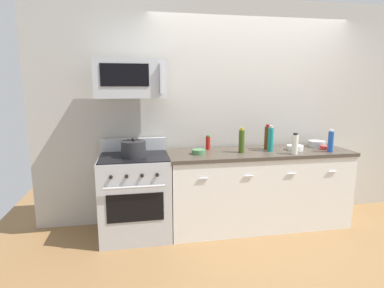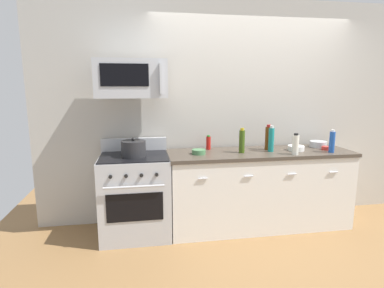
{
  "view_description": "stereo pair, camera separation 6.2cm",
  "coord_description": "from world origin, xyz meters",
  "px_view_note": "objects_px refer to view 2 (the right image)",
  "views": [
    {
      "loc": [
        -1.44,
        -3.39,
        1.68
      ],
      "look_at": [
        -0.82,
        -0.05,
        1.04
      ],
      "focal_mm": 29.23,
      "sensor_mm": 36.0,
      "label": 1
    },
    {
      "loc": [
        -1.38,
        -3.4,
        1.68
      ],
      "look_at": [
        -0.82,
        -0.05,
        1.04
      ],
      "focal_mm": 29.23,
      "sensor_mm": 36.0,
      "label": 2
    }
  ],
  "objects_px": {
    "bowl_steel_prep": "(318,144)",
    "stockpot": "(134,149)",
    "microwave": "(131,79)",
    "bowl_white_ceramic": "(296,148)",
    "bottle_soda_blue": "(332,142)",
    "bottle_vinegar_white": "(296,145)",
    "bottle_hot_sauce_red": "(208,143)",
    "bowl_green_glaze": "(199,152)",
    "bottle_sparkling_teal": "(271,139)",
    "range_oven": "(135,195)",
    "bottle_wine_amber": "(268,138)",
    "bottle_olive_oil": "(242,141)",
    "bowl_red_small": "(326,148)"
  },
  "relations": [
    {
      "from": "bottle_hot_sauce_red",
      "to": "bottle_sparkling_teal",
      "type": "bearing_deg",
      "value": -19.19
    },
    {
      "from": "range_oven",
      "to": "microwave",
      "type": "distance_m",
      "value": 1.28
    },
    {
      "from": "bottle_olive_oil",
      "to": "bowl_steel_prep",
      "type": "bearing_deg",
      "value": 8.78
    },
    {
      "from": "bottle_olive_oil",
      "to": "bottle_vinegar_white",
      "type": "bearing_deg",
      "value": -19.16
    },
    {
      "from": "bottle_wine_amber",
      "to": "stockpot",
      "type": "height_order",
      "value": "bottle_wine_amber"
    },
    {
      "from": "range_oven",
      "to": "bottle_vinegar_white",
      "type": "bearing_deg",
      "value": -7.42
    },
    {
      "from": "bottle_vinegar_white",
      "to": "bottle_soda_blue",
      "type": "distance_m",
      "value": 0.47
    },
    {
      "from": "microwave",
      "to": "bottle_vinegar_white",
      "type": "xyz_separation_m",
      "value": [
        1.78,
        -0.28,
        -0.72
      ]
    },
    {
      "from": "range_oven",
      "to": "bowl_white_ceramic",
      "type": "distance_m",
      "value": 1.96
    },
    {
      "from": "range_oven",
      "to": "bottle_wine_amber",
      "type": "relative_size",
      "value": 3.54
    },
    {
      "from": "bottle_wine_amber",
      "to": "bowl_red_small",
      "type": "distance_m",
      "value": 0.71
    },
    {
      "from": "range_oven",
      "to": "bowl_steel_prep",
      "type": "height_order",
      "value": "range_oven"
    },
    {
      "from": "bottle_olive_oil",
      "to": "bowl_green_glaze",
      "type": "xyz_separation_m",
      "value": [
        -0.5,
        0.0,
        -0.11
      ]
    },
    {
      "from": "bottle_olive_oil",
      "to": "bowl_white_ceramic",
      "type": "bearing_deg",
      "value": 1.08
    },
    {
      "from": "bottle_wine_amber",
      "to": "bowl_green_glaze",
      "type": "xyz_separation_m",
      "value": [
        -0.87,
        -0.11,
        -0.12
      ]
    },
    {
      "from": "bottle_vinegar_white",
      "to": "bowl_red_small",
      "type": "distance_m",
      "value": 0.54
    },
    {
      "from": "bowl_red_small",
      "to": "bottle_vinegar_white",
      "type": "bearing_deg",
      "value": -159.78
    },
    {
      "from": "bottle_sparkling_teal",
      "to": "bowl_green_glaze",
      "type": "bearing_deg",
      "value": -179.91
    },
    {
      "from": "stockpot",
      "to": "bottle_sparkling_teal",
      "type": "bearing_deg",
      "value": 0.75
    },
    {
      "from": "bottle_sparkling_teal",
      "to": "bottle_olive_oil",
      "type": "xyz_separation_m",
      "value": [
        -0.36,
        -0.0,
        -0.01
      ]
    },
    {
      "from": "bottle_hot_sauce_red",
      "to": "bowl_white_ceramic",
      "type": "distance_m",
      "value": 1.04
    },
    {
      "from": "range_oven",
      "to": "bowl_white_ceramic",
      "type": "height_order",
      "value": "range_oven"
    },
    {
      "from": "bowl_red_small",
      "to": "bottle_soda_blue",
      "type": "bearing_deg",
      "value": -100.37
    },
    {
      "from": "bowl_steel_prep",
      "to": "bottle_vinegar_white",
      "type": "bearing_deg",
      "value": -144.23
    },
    {
      "from": "bowl_green_glaze",
      "to": "bowl_white_ceramic",
      "type": "xyz_separation_m",
      "value": [
        1.18,
        0.01,
        0.0
      ]
    },
    {
      "from": "bowl_green_glaze",
      "to": "bottle_olive_oil",
      "type": "bearing_deg",
      "value": -0.42
    },
    {
      "from": "bowl_steel_prep",
      "to": "bowl_green_glaze",
      "type": "distance_m",
      "value": 1.56
    },
    {
      "from": "bowl_steel_prep",
      "to": "microwave",
      "type": "bearing_deg",
      "value": -177.98
    },
    {
      "from": "range_oven",
      "to": "bottle_soda_blue",
      "type": "xyz_separation_m",
      "value": [
        2.24,
        -0.19,
        0.58
      ]
    },
    {
      "from": "microwave",
      "to": "bowl_white_ceramic",
      "type": "xyz_separation_m",
      "value": [
        1.9,
        -0.07,
        -0.8
      ]
    },
    {
      "from": "bottle_wine_amber",
      "to": "bottle_olive_oil",
      "type": "relative_size",
      "value": 1.06
    },
    {
      "from": "microwave",
      "to": "bottle_soda_blue",
      "type": "xyz_separation_m",
      "value": [
        2.24,
        -0.24,
        -0.7
      ]
    },
    {
      "from": "stockpot",
      "to": "bowl_white_ceramic",
      "type": "bearing_deg",
      "value": 0.86
    },
    {
      "from": "bowl_green_glaze",
      "to": "bottle_vinegar_white",
      "type": "bearing_deg",
      "value": -10.56
    },
    {
      "from": "microwave",
      "to": "bottle_hot_sauce_red",
      "type": "xyz_separation_m",
      "value": [
        0.88,
        0.16,
        -0.75
      ]
    },
    {
      "from": "range_oven",
      "to": "stockpot",
      "type": "height_order",
      "value": "stockpot"
    },
    {
      "from": "bowl_red_small",
      "to": "bowl_steel_prep",
      "type": "bearing_deg",
      "value": 90.11
    },
    {
      "from": "bowl_green_glaze",
      "to": "bottle_sparkling_teal",
      "type": "bearing_deg",
      "value": 0.09
    },
    {
      "from": "bottle_olive_oil",
      "to": "bottle_wine_amber",
      "type": "bearing_deg",
      "value": 17.3
    },
    {
      "from": "bottle_olive_oil",
      "to": "bowl_green_glaze",
      "type": "height_order",
      "value": "bottle_olive_oil"
    },
    {
      "from": "bottle_vinegar_white",
      "to": "bowl_white_ceramic",
      "type": "relative_size",
      "value": 1.26
    },
    {
      "from": "bottle_wine_amber",
      "to": "bowl_green_glaze",
      "type": "relative_size",
      "value": 1.94
    },
    {
      "from": "range_oven",
      "to": "bottle_soda_blue",
      "type": "height_order",
      "value": "bottle_soda_blue"
    },
    {
      "from": "bowl_steel_prep",
      "to": "stockpot",
      "type": "xyz_separation_m",
      "value": [
        -2.27,
        -0.18,
        0.05
      ]
    },
    {
      "from": "bowl_green_glaze",
      "to": "bowl_white_ceramic",
      "type": "bearing_deg",
      "value": 0.44
    },
    {
      "from": "bottle_sparkling_teal",
      "to": "bottle_wine_amber",
      "type": "bearing_deg",
      "value": 85.05
    },
    {
      "from": "bottle_soda_blue",
      "to": "bottle_wine_amber",
      "type": "bearing_deg",
      "value": 157.91
    },
    {
      "from": "microwave",
      "to": "bottle_wine_amber",
      "type": "distance_m",
      "value": 1.73
    },
    {
      "from": "bottle_hot_sauce_red",
      "to": "stockpot",
      "type": "distance_m",
      "value": 0.92
    },
    {
      "from": "bottle_soda_blue",
      "to": "bottle_sparkling_teal",
      "type": "bearing_deg",
      "value": 166.63
    }
  ]
}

